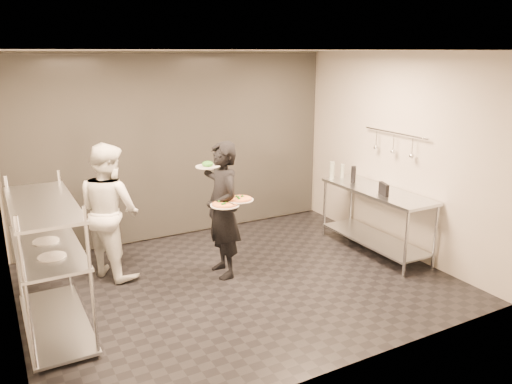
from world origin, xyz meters
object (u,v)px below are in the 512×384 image
chef (110,210)px  bottle_green (332,170)px  salad_plate (208,165)px  bottle_dark (353,174)px  pizza_plate_far (240,199)px  pos_monitor (384,189)px  bottle_clear (342,171)px  pizza_plate_near (225,204)px  waiter (223,210)px  prep_counter (376,210)px  pass_rack (49,259)px

chef → bottle_green: (3.29, -0.22, 0.19)m
salad_plate → bottle_dark: salad_plate is taller
pizza_plate_far → pos_monitor: 2.02m
bottle_clear → bottle_dark: 0.34m
pizza_plate_near → chef: bearing=141.0°
pos_monitor → waiter: bearing=-177.5°
bottle_dark → bottle_green: bearing=112.8°
pizza_plate_near → prep_counter: bearing=-2.0°
pizza_plate_near → bottle_green: (2.13, 0.72, 0.03)m
bottle_clear → bottle_dark: (-0.06, -0.33, 0.02)m
prep_counter → pizza_plate_near: (-2.32, 0.08, 0.40)m
pizza_plate_near → salad_plate: size_ratio=1.14×
waiter → pizza_plate_near: waiter is taller
bottle_clear → bottle_dark: bearing=-100.2°
pos_monitor → pizza_plate_near: bearing=-170.8°
pass_rack → chef: (0.85, 1.02, 0.09)m
bottle_clear → pos_monitor: bearing=-96.8°
pizza_plate_far → bottle_clear: (2.11, 0.69, -0.03)m
bottle_green → bottle_dark: (0.14, -0.33, -0.01)m
prep_counter → chef: (-3.48, 1.02, 0.24)m
pizza_plate_far → pizza_plate_near: bearing=-173.3°
chef → pizza_plate_far: size_ratio=5.24×
pass_rack → bottle_green: bearing=11.0°
bottle_clear → chef: bearing=176.4°
bottle_green → bottle_clear: size_ratio=1.27×
pos_monitor → bottle_dark: bearing=102.6°
pos_monitor → bottle_dark: bottle_dark is taller
salad_plate → prep_counter: bearing=-15.4°
prep_counter → bottle_dark: 0.63m
salad_plate → pizza_plate_near: bearing=-92.4°
salad_plate → bottle_dark: 2.28m
waiter → bottle_clear: bearing=104.5°
waiter → bottle_green: (2.04, 0.47, 0.18)m
bottle_green → bottle_dark: bottle_green is taller
pizza_plate_near → bottle_dark: (2.27, 0.38, 0.02)m
pizza_plate_far → salad_plate: 0.65m
waiter → chef: waiter is taller
chef → pizza_plate_far: 1.66m
bottle_clear → pass_rack: bearing=-169.5°
pizza_plate_near → salad_plate: (0.02, 0.55, 0.37)m
prep_counter → bottle_green: size_ratio=6.83×
prep_counter → bottle_green: 0.93m
pass_rack → salad_plate: size_ratio=5.14×
pos_monitor → pizza_plate_far: bearing=-172.4°
prep_counter → bottle_clear: bottle_clear is taller
prep_counter → pizza_plate_far: size_ratio=5.48×
waiter → bottle_clear: waiter is taller
waiter → chef: size_ratio=1.01×
pass_rack → bottle_dark: 4.31m
pass_rack → bottle_green: pass_rack is taller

